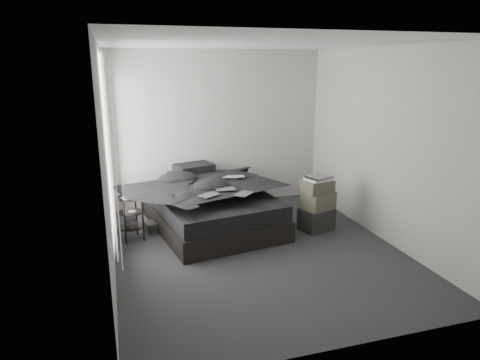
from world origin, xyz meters
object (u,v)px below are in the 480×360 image
object	(u,v)px
laptop	(234,173)
box_lower	(316,219)
bed	(212,217)
side_stand	(131,219)

from	to	relation	value
laptop	box_lower	xyz separation A→B (m)	(1.06, -0.69, -0.61)
bed	box_lower	xyz separation A→B (m)	(1.44, -0.58, 0.02)
side_stand	laptop	bearing A→B (deg)	10.61
bed	laptop	bearing A→B (deg)	7.50
box_lower	side_stand	bearing A→B (deg)	171.39
side_stand	box_lower	size ratio (longest dim) A/B	1.37
side_stand	box_lower	xyz separation A→B (m)	(2.62, -0.40, -0.14)
box_lower	bed	bearing A→B (deg)	158.17
laptop	side_stand	xyz separation A→B (m)	(-1.56, -0.29, -0.47)
bed	side_stand	bearing A→B (deg)	179.67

